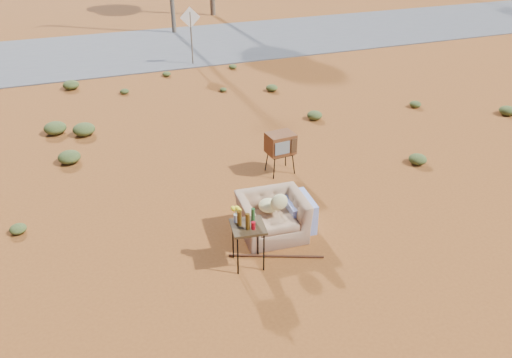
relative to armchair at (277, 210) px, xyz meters
name	(u,v)px	position (x,y,z in m)	size (l,w,h in m)	color
ground	(277,244)	(-0.15, -0.36, -0.50)	(140.00, 140.00, 0.00)	brown
highway	(142,49)	(-0.15, 14.64, -0.48)	(140.00, 7.00, 0.04)	#565659
armchair	(277,210)	(0.00, 0.00, 0.00)	(1.51, 0.93, 1.07)	#9A7354
tv_unit	(281,144)	(1.02, 2.23, 0.24)	(0.66, 0.55, 1.00)	black
side_table	(245,224)	(-0.89, -0.67, 0.34)	(0.64, 0.64, 1.14)	#3D2B16
rusty_bar	(276,256)	(-0.31, -0.71, -0.48)	(0.05, 0.05, 1.72)	#492713
road_sign	(191,25)	(1.35, 11.64, 1.00)	(0.78, 0.06, 2.19)	brown
scrub_patch	(179,149)	(-0.97, 4.05, -0.36)	(17.49, 8.07, 0.33)	#4B5826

